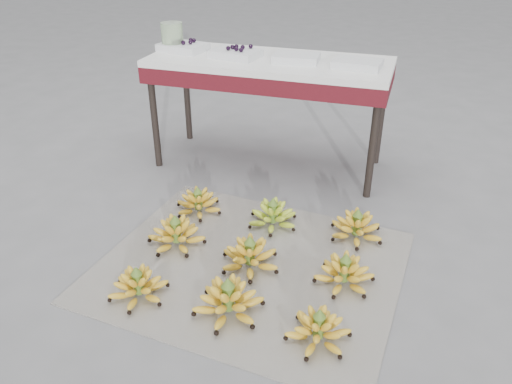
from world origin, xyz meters
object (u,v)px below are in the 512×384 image
(bunch_mid_right, at_px, (344,273))
(tray_right, at_px, (296,58))
(tray_left, at_px, (236,53))
(bunch_back_right, at_px, (356,227))
(bunch_front_left, at_px, (138,286))
(bunch_back_left, at_px, (198,203))
(bunch_front_right, at_px, (318,330))
(tray_far_right, at_px, (357,64))
(newspaper_mat, at_px, (250,266))
(vendor_table, at_px, (269,72))
(glass_jar, at_px, (172,37))
(bunch_mid_center, at_px, (250,256))
(bunch_back_center, at_px, (273,216))
(tray_far_left, at_px, (183,47))
(bunch_mid_left, at_px, (176,234))
(bunch_front_center, at_px, (228,301))

(bunch_mid_right, relative_size, tray_right, 1.19)
(tray_left, bearing_deg, bunch_back_right, -37.29)
(bunch_front_left, height_order, bunch_back_left, same)
(bunch_front_right, distance_m, tray_far_right, 1.44)
(bunch_back_left, distance_m, tray_far_right, 1.09)
(newspaper_mat, height_order, bunch_back_left, bunch_back_left)
(vendor_table, height_order, glass_jar, glass_jar)
(bunch_mid_right, bearing_deg, bunch_front_left, -171.03)
(bunch_mid_center, distance_m, bunch_mid_right, 0.40)
(bunch_back_center, relative_size, tray_right, 1.25)
(bunch_back_center, xyz_separation_m, glass_jar, (-0.81, 0.67, 0.66))
(vendor_table, distance_m, tray_far_left, 0.54)
(bunch_front_right, height_order, vendor_table, vendor_table)
(bunch_mid_left, distance_m, vendor_table, 1.09)
(tray_far_left, distance_m, tray_left, 0.35)
(tray_far_left, height_order, tray_right, tray_far_left)
(tray_left, height_order, tray_right, tray_left)
(vendor_table, relative_size, tray_far_right, 5.21)
(bunch_back_center, bearing_deg, bunch_mid_right, -60.20)
(bunch_back_right, height_order, glass_jar, glass_jar)
(bunch_mid_center, relative_size, bunch_back_right, 0.99)
(bunch_back_center, distance_m, tray_far_left, 1.18)
(vendor_table, xyz_separation_m, tray_left, (-0.19, -0.03, 0.10))
(bunch_back_left, bearing_deg, tray_right, 68.29)
(bunch_front_left, distance_m, vendor_table, 1.43)
(bunch_mid_center, xyz_separation_m, vendor_table, (-0.22, 1.01, 0.51))
(bunch_front_left, xyz_separation_m, bunch_mid_center, (0.36, 0.32, 0.01))
(bunch_mid_right, distance_m, tray_far_left, 1.65)
(vendor_table, height_order, tray_far_right, tray_far_right)
(bunch_back_center, relative_size, tray_left, 1.10)
(bunch_front_left, relative_size, bunch_back_left, 1.16)
(bunch_back_left, distance_m, bunch_back_center, 0.39)
(tray_right, distance_m, tray_far_right, 0.33)
(bunch_back_right, bearing_deg, tray_left, 118.72)
(tray_right, bearing_deg, bunch_mid_center, -86.26)
(bunch_front_left, xyz_separation_m, bunch_front_center, (0.37, 0.02, 0.01))
(newspaper_mat, xyz_separation_m, glass_jar, (-0.81, 1.02, 0.72))
(bunch_front_right, bearing_deg, bunch_mid_left, 143.48)
(bunch_mid_left, bearing_deg, bunch_front_right, -37.42)
(bunch_front_center, xyz_separation_m, bunch_front_right, (0.35, -0.04, -0.01))
(bunch_front_center, relative_size, bunch_mid_right, 1.01)
(bunch_front_right, distance_m, bunch_mid_right, 0.34)
(newspaper_mat, height_order, bunch_front_left, bunch_front_left)
(newspaper_mat, bearing_deg, bunch_front_center, -87.30)
(bunch_front_center, bearing_deg, tray_far_left, 112.90)
(bunch_mid_right, relative_size, bunch_back_left, 1.16)
(bunch_mid_center, height_order, bunch_back_right, bunch_mid_center)
(bunch_back_right, bearing_deg, bunch_front_center, -144.48)
(tray_far_right, bearing_deg, bunch_back_left, -136.47)
(bunch_back_center, relative_size, tray_far_left, 1.09)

